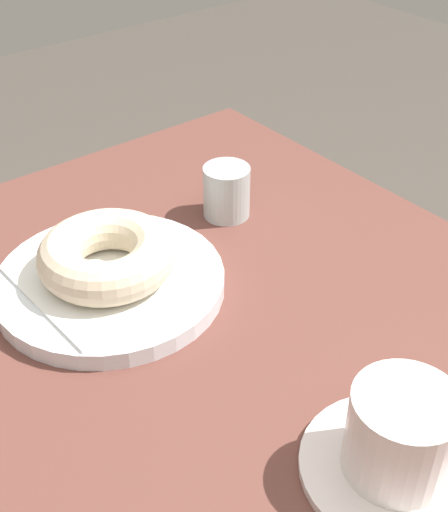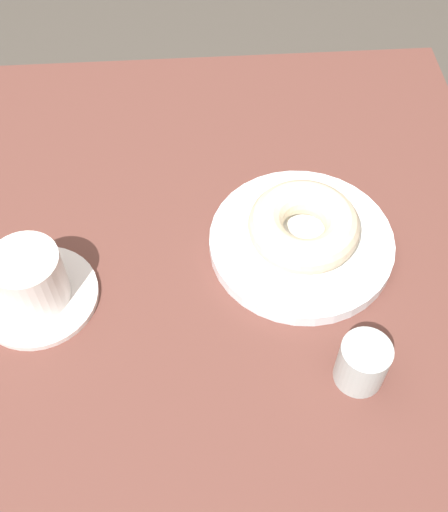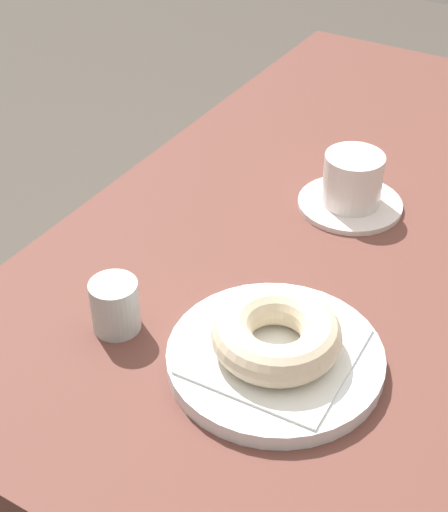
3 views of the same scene
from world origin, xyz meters
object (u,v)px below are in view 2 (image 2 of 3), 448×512
coffee_cup (32,282)px  sugar_jar (362,363)px  donut_sugar_ring (304,226)px  plate_sugar_ring (301,243)px

coffee_cup → sugar_jar: 0.33m
donut_sugar_ring → sugar_jar: (-0.03, 0.16, -0.01)m
plate_sugar_ring → coffee_cup: size_ratio=1.61×
donut_sugar_ring → sugar_jar: bearing=102.0°
plate_sugar_ring → sugar_jar: size_ratio=3.74×
plate_sugar_ring → donut_sugar_ring: donut_sugar_ring is taller
donut_sugar_ring → coffee_cup: (0.28, 0.05, -0.01)m
coffee_cup → sugar_jar: (-0.31, 0.11, -0.00)m
plate_sugar_ring → sugar_jar: bearing=102.0°
donut_sugar_ring → plate_sugar_ring: bearing=0.0°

